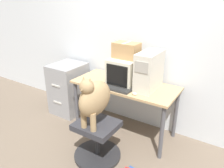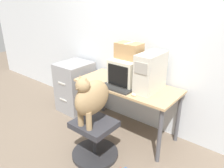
# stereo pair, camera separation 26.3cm
# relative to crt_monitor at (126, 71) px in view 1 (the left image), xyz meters

# --- Properties ---
(ground_plane) EXTENTS (12.00, 12.00, 0.00)m
(ground_plane) POSITION_rel_crt_monitor_xyz_m (0.02, -0.35, -0.91)
(ground_plane) COLOR #6B5B4C
(wall_back) EXTENTS (8.00, 0.05, 2.60)m
(wall_back) POSITION_rel_crt_monitor_xyz_m (0.02, 0.33, 0.39)
(wall_back) COLOR silver
(wall_back) RESTS_ON ground_plane
(desk) EXTENTS (1.40, 0.62, 0.74)m
(desk) POSITION_rel_crt_monitor_xyz_m (0.02, -0.05, -0.27)
(desk) COLOR tan
(desk) RESTS_ON ground_plane
(crt_monitor) EXTENTS (0.36, 0.46, 0.34)m
(crt_monitor) POSITION_rel_crt_monitor_xyz_m (0.00, 0.00, 0.00)
(crt_monitor) COLOR beige
(crt_monitor) RESTS_ON desk
(pc_tower) EXTENTS (0.22, 0.46, 0.47)m
(pc_tower) POSITION_rel_crt_monitor_xyz_m (0.33, -0.01, 0.06)
(pc_tower) COLOR beige
(pc_tower) RESTS_ON desk
(keyboard) EXTENTS (0.43, 0.15, 0.03)m
(keyboard) POSITION_rel_crt_monitor_xyz_m (-0.01, -0.26, -0.16)
(keyboard) COLOR #2D2D2D
(keyboard) RESTS_ON desk
(computer_mouse) EXTENTS (0.06, 0.04, 0.03)m
(computer_mouse) POSITION_rel_crt_monitor_xyz_m (0.28, -0.28, -0.15)
(computer_mouse) COLOR beige
(computer_mouse) RESTS_ON desk
(office_chair) EXTENTS (0.57, 0.57, 0.48)m
(office_chair) POSITION_rel_crt_monitor_xyz_m (0.02, -0.69, -0.67)
(office_chair) COLOR #262628
(office_chair) RESTS_ON ground_plane
(dog) EXTENTS (0.23, 0.48, 0.60)m
(dog) POSITION_rel_crt_monitor_xyz_m (0.02, -0.72, -0.11)
(dog) COLOR #9E7F56
(dog) RESTS_ON office_chair
(filing_cabinet) EXTENTS (0.47, 0.54, 0.82)m
(filing_cabinet) POSITION_rel_crt_monitor_xyz_m (-1.05, -0.02, -0.50)
(filing_cabinet) COLOR gray
(filing_cabinet) RESTS_ON ground_plane
(cardboard_box) EXTENTS (0.33, 0.22, 0.20)m
(cardboard_box) POSITION_rel_crt_monitor_xyz_m (0.00, 0.00, 0.27)
(cardboard_box) COLOR #A87F51
(cardboard_box) RESTS_ON crt_monitor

